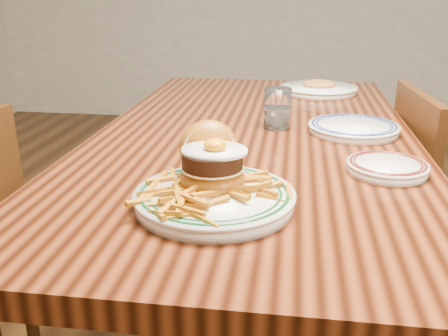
# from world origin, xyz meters

# --- Properties ---
(table) EXTENTS (0.85, 1.60, 0.75)m
(table) POSITION_xyz_m (0.00, 0.00, 0.66)
(table) COLOR black
(table) RESTS_ON floor
(chair_right) EXTENTS (0.42, 0.42, 0.84)m
(chair_right) POSITION_xyz_m (0.56, 0.14, 0.45)
(chair_right) COLOR #391C0B
(chair_right) RESTS_ON floor
(main_plate) EXTENTS (0.29, 0.31, 0.14)m
(main_plate) POSITION_xyz_m (-0.04, -0.48, 0.79)
(main_plate) COLOR white
(main_plate) RESTS_ON table
(side_plate) EXTENTS (0.17, 0.18, 0.03)m
(side_plate) POSITION_xyz_m (0.30, -0.28, 0.77)
(side_plate) COLOR white
(side_plate) RESTS_ON table
(rear_plate) EXTENTS (0.24, 0.24, 0.03)m
(rear_plate) POSITION_xyz_m (0.26, 0.03, 0.77)
(rear_plate) COLOR white
(rear_plate) RESTS_ON table
(water_glass) EXTENTS (0.07, 0.07, 0.11)m
(water_glass) POSITION_xyz_m (0.06, 0.05, 0.80)
(water_glass) COLOR white
(water_glass) RESTS_ON table
(far_plate) EXTENTS (0.28, 0.28, 0.05)m
(far_plate) POSITION_xyz_m (0.19, 0.55, 0.77)
(far_plate) COLOR white
(far_plate) RESTS_ON table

